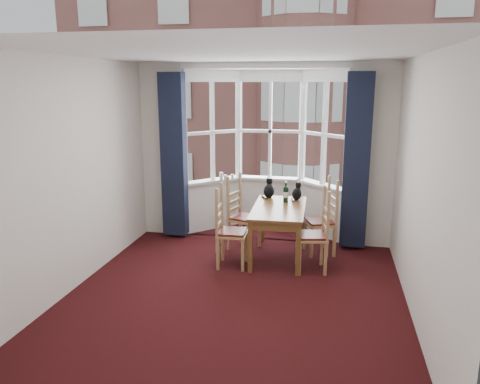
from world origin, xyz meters
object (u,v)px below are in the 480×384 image
(dining_table, at_px, (279,214))
(wine_bottle, at_px, (286,193))
(chair_left_near, at_px, (226,233))
(chair_left_far, at_px, (239,218))
(candle_tall, at_px, (221,176))
(cat_right, at_px, (297,193))
(chair_right_near, at_px, (318,237))
(cat_left, at_px, (269,190))
(candle_extra, at_px, (232,177))
(candle_short, at_px, (225,177))
(chair_right_far, at_px, (326,223))

(dining_table, distance_m, wine_bottle, 0.39)
(chair_left_near, xyz_separation_m, chair_left_far, (0.03, 0.76, 0.00))
(candle_tall, bearing_deg, dining_table, -45.38)
(cat_right, bearing_deg, candle_tall, 153.80)
(cat_right, bearing_deg, chair_right_near, -66.78)
(dining_table, relative_size, cat_right, 5.05)
(dining_table, bearing_deg, cat_left, 112.27)
(chair_left_far, relative_size, candle_tall, 6.81)
(chair_left_far, xyz_separation_m, candle_extra, (-0.30, 0.89, 0.45))
(cat_right, distance_m, wine_bottle, 0.23)
(candle_tall, bearing_deg, wine_bottle, -35.08)
(candle_short, bearing_deg, candle_tall, -155.19)
(cat_right, relative_size, candle_tall, 2.04)
(dining_table, bearing_deg, chair_left_far, 155.11)
(wine_bottle, bearing_deg, candle_extra, 138.67)
(chair_right_near, xyz_separation_m, wine_bottle, (-0.52, 0.68, 0.42))
(wine_bottle, height_order, candle_extra, wine_bottle)
(chair_left_far, relative_size, chair_right_near, 1.00)
(chair_left_far, bearing_deg, candle_extra, 108.64)
(chair_right_far, relative_size, cat_left, 2.90)
(cat_left, relative_size, candle_short, 3.71)
(chair_right_far, distance_m, cat_left, 1.00)
(chair_right_far, height_order, wine_bottle, wine_bottle)
(chair_right_near, relative_size, cat_right, 3.34)
(chair_left_near, xyz_separation_m, chair_right_near, (1.26, 0.09, 0.00))
(candle_tall, xyz_separation_m, candle_short, (0.06, 0.03, -0.02))
(chair_right_far, relative_size, candle_tall, 6.81)
(chair_left_near, distance_m, cat_right, 1.35)
(cat_left, xyz_separation_m, wine_bottle, (0.28, -0.24, 0.02))
(chair_right_near, height_order, candle_extra, candle_extra)
(chair_right_far, height_order, candle_tall, candle_tall)
(chair_right_near, bearing_deg, dining_table, 147.02)
(dining_table, xyz_separation_m, candle_tall, (-1.13, 1.14, 0.28))
(cat_left, relative_size, candle_tall, 2.35)
(wine_bottle, bearing_deg, chair_right_far, 0.34)
(candle_short, height_order, candle_extra, candle_extra)
(chair_left_far, xyz_separation_m, candle_short, (-0.42, 0.87, 0.44))
(dining_table, bearing_deg, cat_right, 66.14)
(candle_extra, bearing_deg, cat_left, -41.95)
(dining_table, height_order, chair_right_near, chair_right_near)
(chair_left_far, xyz_separation_m, chair_right_far, (1.31, 0.01, 0.00))
(chair_right_far, distance_m, cat_right, 0.62)
(dining_table, xyz_separation_m, cat_right, (0.21, 0.48, 0.20))
(candle_short, bearing_deg, cat_left, -36.83)
(chair_right_far, xyz_separation_m, cat_right, (-0.45, 0.17, 0.39))
(chair_left_far, distance_m, candle_short, 1.06)
(chair_right_near, distance_m, candle_tall, 2.33)
(chair_right_near, distance_m, candle_extra, 2.23)
(candle_tall, distance_m, candle_short, 0.08)
(cat_right, relative_size, candle_extra, 2.80)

